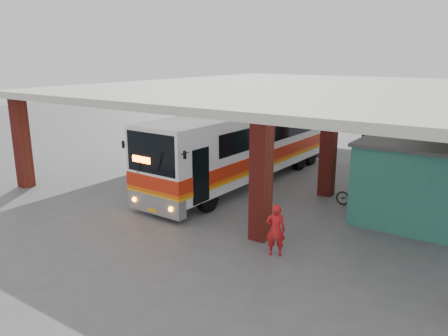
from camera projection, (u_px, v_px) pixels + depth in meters
ground at (235, 200)px, 19.21m from camera, size 90.00×90.00×0.00m
brick_columns at (314, 138)px, 21.87m from camera, size 20.10×21.60×4.35m
canopy_roof at (311, 88)px, 22.99m from camera, size 21.00×23.00×0.30m
shop_building at (441, 171)px, 17.89m from camera, size 5.20×8.20×3.11m
coach_bus at (244, 145)px, 21.56m from camera, size 2.99×13.14×3.81m
motorcycle at (357, 197)px, 18.19m from camera, size 1.77×0.66×0.92m
pedestrian at (276, 230)px, 13.73m from camera, size 0.74×0.64×1.70m
red_chair at (393, 174)px, 21.91m from camera, size 0.54×0.54×0.87m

